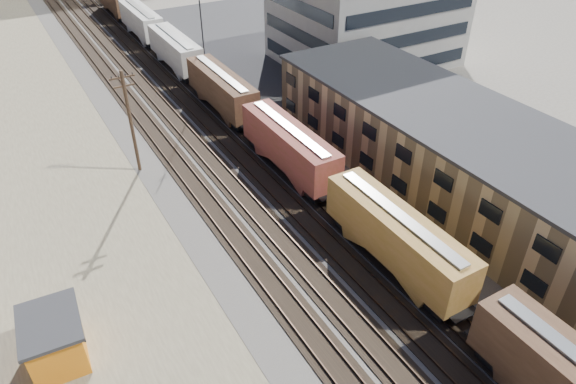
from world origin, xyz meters
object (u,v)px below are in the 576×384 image
freight_train (252,114)px  parked_car_blue (317,57)px  maintenance_shed (55,339)px  utility_pole_north (131,120)px

freight_train → parked_car_blue: freight_train is taller
freight_train → maintenance_shed: size_ratio=25.54×
utility_pole_north → maintenance_shed: size_ratio=2.13×
freight_train → maintenance_shed: 29.84m
freight_train → parked_car_blue: 23.73m
freight_train → utility_pole_north: 12.55m
freight_train → utility_pole_north: utility_pole_north is taller
freight_train → utility_pole_north: bearing=-179.3°
freight_train → parked_car_blue: bearing=40.5°
maintenance_shed → parked_car_blue: maintenance_shed is taller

